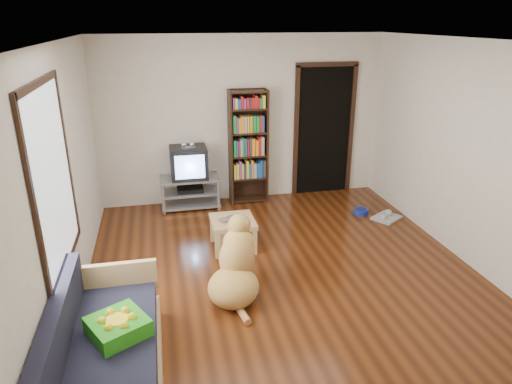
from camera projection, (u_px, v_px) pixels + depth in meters
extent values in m
plane|color=#53250E|center=(284.00, 273.00, 5.37)|extent=(5.00, 5.00, 0.00)
plane|color=white|center=(289.00, 41.00, 4.44)|extent=(5.00, 5.00, 0.00)
plane|color=silver|center=(243.00, 120.00, 7.18)|extent=(4.50, 0.00, 4.50)
plane|color=silver|center=(405.00, 298.00, 2.62)|extent=(4.50, 0.00, 4.50)
plane|color=silver|center=(65.00, 183.00, 4.45)|extent=(0.00, 5.00, 5.00)
plane|color=silver|center=(471.00, 155.00, 5.35)|extent=(0.00, 5.00, 5.00)
cube|color=#24971C|center=(118.00, 326.00, 3.66)|extent=(0.57, 0.57, 0.14)
imported|color=silver|center=(233.00, 219.00, 5.79)|extent=(0.37, 0.31, 0.03)
cylinder|color=navy|center=(361.00, 211.00, 6.97)|extent=(0.22, 0.22, 0.08)
cube|color=#A1A1A1|center=(387.00, 218.00, 6.81)|extent=(0.51, 0.48, 0.03)
cube|color=white|center=(53.00, 180.00, 3.93)|extent=(0.02, 1.30, 1.60)
cube|color=black|center=(37.00, 83.00, 3.64)|extent=(0.03, 1.42, 0.06)
cube|color=black|center=(68.00, 263.00, 4.22)|extent=(0.03, 1.42, 0.06)
cube|color=black|center=(35.00, 211.00, 3.29)|extent=(0.03, 0.06, 1.70)
cube|color=black|center=(67.00, 157.00, 4.57)|extent=(0.03, 0.06, 1.70)
cube|color=black|center=(324.00, 132.00, 7.53)|extent=(0.90, 0.02, 2.10)
cube|color=black|center=(296.00, 133.00, 7.42)|extent=(0.07, 0.05, 2.14)
cube|color=black|center=(351.00, 130.00, 7.61)|extent=(0.07, 0.05, 2.14)
cube|color=black|center=(328.00, 64.00, 7.13)|extent=(1.03, 0.05, 0.07)
cube|color=#99999E|center=(190.00, 178.00, 7.07)|extent=(0.90, 0.45, 0.04)
cube|color=#99999E|center=(190.00, 192.00, 7.15)|extent=(0.86, 0.42, 0.03)
cube|color=#99999E|center=(191.00, 203.00, 7.22)|extent=(0.90, 0.45, 0.04)
cylinder|color=#99999E|center=(163.00, 199.00, 6.89)|extent=(0.04, 0.04, 0.50)
cylinder|color=#99999E|center=(219.00, 195.00, 7.05)|extent=(0.04, 0.04, 0.50)
cylinder|color=#99999E|center=(163.00, 190.00, 7.25)|extent=(0.04, 0.04, 0.50)
cylinder|color=#99999E|center=(215.00, 186.00, 7.42)|extent=(0.04, 0.04, 0.50)
cube|color=black|center=(190.00, 189.00, 7.13)|extent=(0.40, 0.30, 0.07)
cube|color=black|center=(189.00, 162.00, 6.98)|extent=(0.55, 0.48, 0.48)
cube|color=black|center=(188.00, 159.00, 7.16)|extent=(0.40, 0.14, 0.36)
cube|color=#8CBFF2|center=(190.00, 167.00, 6.75)|extent=(0.44, 0.02, 0.36)
cube|color=silver|center=(188.00, 147.00, 6.84)|extent=(0.20, 0.07, 0.02)
sphere|color=silver|center=(184.00, 145.00, 6.81)|extent=(0.09, 0.09, 0.09)
sphere|color=silver|center=(192.00, 144.00, 6.84)|extent=(0.09, 0.09, 0.09)
cube|color=black|center=(230.00, 148.00, 7.13)|extent=(0.03, 0.30, 1.80)
cube|color=black|center=(266.00, 146.00, 7.25)|extent=(0.03, 0.30, 1.80)
cube|color=black|center=(247.00, 145.00, 7.32)|extent=(0.60, 0.02, 1.80)
cube|color=black|center=(249.00, 198.00, 7.50)|extent=(0.56, 0.28, 0.02)
cube|color=black|center=(248.00, 177.00, 7.37)|extent=(0.56, 0.28, 0.03)
cube|color=black|center=(248.00, 155.00, 7.24)|extent=(0.56, 0.28, 0.02)
cube|color=black|center=(248.00, 132.00, 7.10)|extent=(0.56, 0.28, 0.02)
cube|color=black|center=(248.00, 109.00, 6.97)|extent=(0.56, 0.28, 0.02)
cube|color=black|center=(248.00, 91.00, 6.88)|extent=(0.56, 0.28, 0.02)
cube|color=tan|center=(112.00, 375.00, 3.69)|extent=(0.80, 1.80, 0.22)
cube|color=#1E1E2D|center=(109.00, 353.00, 3.61)|extent=(0.74, 1.74, 0.18)
cube|color=#1E1E2D|center=(58.00, 330.00, 3.44)|extent=(0.12, 1.74, 0.40)
cube|color=tan|center=(114.00, 278.00, 4.33)|extent=(0.80, 0.06, 0.30)
cube|color=tan|center=(233.00, 222.00, 5.83)|extent=(0.55, 0.55, 0.06)
cube|color=tan|center=(233.00, 240.00, 5.93)|extent=(0.45, 0.45, 0.03)
cube|color=tan|center=(217.00, 246.00, 5.64)|extent=(0.06, 0.06, 0.34)
cube|color=tan|center=(255.00, 242.00, 5.74)|extent=(0.06, 0.06, 0.34)
cube|color=tan|center=(213.00, 230.00, 6.07)|extent=(0.06, 0.06, 0.34)
cube|color=tan|center=(247.00, 226.00, 6.17)|extent=(0.06, 0.06, 0.34)
ellipsoid|color=#B58945|center=(233.00, 287.00, 4.78)|extent=(0.71, 0.74, 0.40)
ellipsoid|color=#BD8B48|center=(237.00, 259.00, 4.90)|extent=(0.51, 0.54, 0.53)
ellipsoid|color=#D5B252|center=(239.00, 244.00, 4.95)|extent=(0.43, 0.41, 0.38)
ellipsoid|color=#BB8C48|center=(239.00, 224.00, 4.94)|extent=(0.33, 0.34, 0.23)
ellipsoid|color=tan|center=(242.00, 222.00, 5.07)|extent=(0.17, 0.23, 0.10)
sphere|color=black|center=(243.00, 218.00, 5.15)|extent=(0.05, 0.05, 0.05)
ellipsoid|color=tan|center=(230.00, 226.00, 4.91)|extent=(0.08, 0.10, 0.16)
ellipsoid|color=#B87B46|center=(247.00, 227.00, 4.89)|extent=(0.08, 0.10, 0.16)
cylinder|color=tan|center=(233.00, 263.00, 5.17)|extent=(0.13, 0.15, 0.43)
cylinder|color=#BD8449|center=(248.00, 264.00, 5.14)|extent=(0.13, 0.15, 0.43)
sphere|color=tan|center=(235.00, 275.00, 5.28)|extent=(0.11, 0.11, 0.11)
sphere|color=#C07C49|center=(249.00, 276.00, 5.26)|extent=(0.11, 0.11, 0.11)
cylinder|color=#C07A49|center=(242.00, 312.00, 4.59)|extent=(0.13, 0.38, 0.09)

